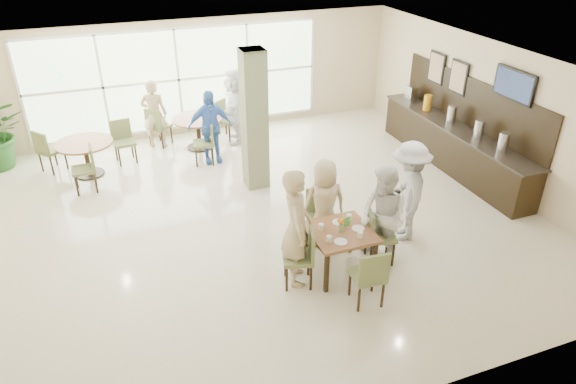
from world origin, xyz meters
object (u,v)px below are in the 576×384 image
object	(u,v)px
teen_standing	(408,192)
adult_a	(210,127)
teen_right	(383,217)
teen_left	(296,228)
main_table	(340,236)
round_table_right	(198,125)
round_table_left	(85,149)
buffet_counter	(454,143)
adult_b	(235,106)
adult_standing	(154,114)
teen_far	(324,203)

from	to	relation	value
teen_standing	adult_a	size ratio (longest dim) A/B	1.07
teen_right	adult_a	world-z (taller)	teen_right
teen_left	teen_right	distance (m)	1.42
teen_standing	adult_a	world-z (taller)	teen_standing
teen_right	main_table	bearing A→B (deg)	-105.89
round_table_right	teen_right	xyz separation A→B (m)	(1.76, -5.52, 0.26)
round_table_left	teen_left	world-z (taller)	teen_left
round_table_right	teen_left	bearing A→B (deg)	-86.32
buffet_counter	adult_b	world-z (taller)	buffet_counter
round_table_right	adult_standing	xyz separation A→B (m)	(-0.92, 0.42, 0.23)
round_table_right	teen_standing	size ratio (longest dim) A/B	0.66
round_table_left	adult_a	bearing A→B (deg)	-6.34
teen_right	adult_b	world-z (taller)	adult_b
teen_right	round_table_left	bearing A→B (deg)	-152.45
teen_right	adult_standing	size ratio (longest dim) A/B	1.04
adult_a	teen_far	bearing A→B (deg)	-73.30
adult_standing	teen_standing	bearing A→B (deg)	139.97
teen_far	round_table_left	bearing A→B (deg)	-44.58
round_table_right	teen_left	world-z (taller)	teen_left
buffet_counter	teen_standing	xyz separation A→B (m)	(-2.47, -2.04, 0.33)
adult_b	teen_far	bearing A→B (deg)	19.44
teen_far	teen_right	world-z (taller)	teen_right
round_table_right	round_table_left	bearing A→B (deg)	-167.45
teen_right	teen_standing	xyz separation A→B (m)	(0.77, 0.52, 0.03)
main_table	round_table_right	xyz separation A→B (m)	(-1.05, 5.49, -0.07)
buffet_counter	teen_standing	distance (m)	3.22
teen_far	main_table	bearing A→B (deg)	87.52
teen_right	adult_standing	bearing A→B (deg)	-168.94
round_table_left	teen_right	distance (m)	6.56
round_table_left	teen_right	xyz separation A→B (m)	(4.28, -4.96, 0.26)
round_table_right	teen_standing	world-z (taller)	teen_standing
teen_left	adult_standing	bearing A→B (deg)	26.82
teen_far	adult_b	bearing A→B (deg)	-83.86
teen_left	adult_a	distance (m)	4.60
teen_left	adult_b	distance (m)	5.58
teen_right	adult_a	bearing A→B (deg)	-173.73
adult_b	buffet_counter	bearing A→B (deg)	70.13
adult_a	adult_b	distance (m)	1.27
round_table_right	adult_a	distance (m)	0.89
teen_right	teen_standing	size ratio (longest dim) A/B	0.96
teen_left	adult_b	size ratio (longest dim) A/B	1.05
buffet_counter	adult_standing	world-z (taller)	buffet_counter
buffet_counter	teen_standing	bearing A→B (deg)	-140.47
round_table_left	teen_far	world-z (taller)	teen_far
main_table	teen_far	size ratio (longest dim) A/B	0.61
round_table_left	adult_standing	size ratio (longest dim) A/B	0.72
teen_far	adult_a	bearing A→B (deg)	-71.10
adult_a	adult_standing	xyz separation A→B (m)	(-1.03, 1.27, -0.01)
teen_standing	round_table_left	bearing A→B (deg)	-105.60
teen_right	adult_b	bearing A→B (deg)	175.03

